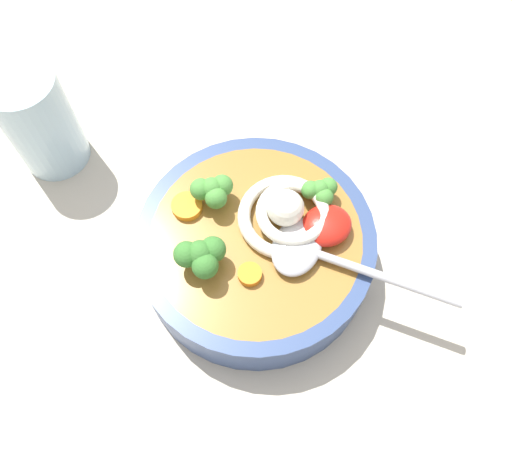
% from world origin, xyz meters
% --- Properties ---
extents(table_slab, '(1.24, 1.24, 0.03)m').
position_xyz_m(table_slab, '(0.00, 0.00, 0.01)').
color(table_slab, '#BCB29E').
rests_on(table_slab, ground).
extents(soup_bowl, '(0.22, 0.22, 0.05)m').
position_xyz_m(soup_bowl, '(-0.01, 0.03, 0.06)').
color(soup_bowl, '#334775').
rests_on(soup_bowl, table_slab).
extents(noodle_pile, '(0.10, 0.10, 0.04)m').
position_xyz_m(noodle_pile, '(0.03, 0.04, 0.10)').
color(noodle_pile, silver).
rests_on(noodle_pile, soup_bowl).
extents(soup_spoon, '(0.15, 0.15, 0.02)m').
position_xyz_m(soup_spoon, '(0.03, -0.00, 0.09)').
color(soup_spoon, '#B7B7BC').
rests_on(soup_spoon, soup_bowl).
extents(chili_sauce_dollop, '(0.05, 0.04, 0.02)m').
position_xyz_m(chili_sauce_dollop, '(0.05, 0.01, 0.09)').
color(chili_sauce_dollop, red).
rests_on(chili_sauce_dollop, soup_bowl).
extents(broccoli_floret_beside_chili, '(0.03, 0.03, 0.03)m').
position_xyz_m(broccoli_floret_beside_chili, '(0.06, 0.04, 0.10)').
color(broccoli_floret_beside_chili, '#7A9E60').
rests_on(broccoli_floret_beside_chili, soup_bowl).
extents(broccoli_floret_far, '(0.05, 0.04, 0.04)m').
position_xyz_m(broccoli_floret_far, '(-0.06, 0.03, 0.11)').
color(broccoli_floret_far, '#7A9E60').
rests_on(broccoli_floret_far, soup_bowl).
extents(broccoli_floret_left, '(0.04, 0.03, 0.03)m').
position_xyz_m(broccoli_floret_left, '(-0.03, 0.08, 0.10)').
color(broccoli_floret_left, '#7A9E60').
rests_on(broccoli_floret_left, soup_bowl).
extents(carrot_slice_extra_b, '(0.03, 0.03, 0.01)m').
position_xyz_m(carrot_slice_extra_b, '(-0.06, 0.09, 0.09)').
color(carrot_slice_extra_b, orange).
rests_on(carrot_slice_extra_b, soup_bowl).
extents(carrot_slice_front, '(0.02, 0.02, 0.01)m').
position_xyz_m(carrot_slice_front, '(-0.03, 0.00, 0.09)').
color(carrot_slice_front, orange).
rests_on(carrot_slice_front, soup_bowl).
extents(drinking_glass, '(0.07, 0.07, 0.12)m').
position_xyz_m(drinking_glass, '(-0.16, 0.24, 0.09)').
color(drinking_glass, silver).
rests_on(drinking_glass, table_slab).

